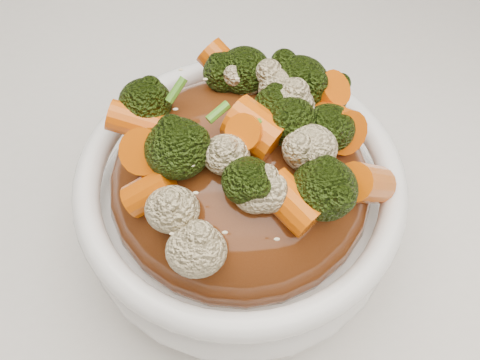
{
  "coord_description": "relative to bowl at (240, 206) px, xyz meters",
  "views": [
    {
      "loc": [
        -0.05,
        -0.2,
        1.12
      ],
      "look_at": [
        -0.05,
        0.0,
        0.82
      ],
      "focal_mm": 42.0,
      "sensor_mm": 36.0,
      "label": 1
    }
  ],
  "objects": [
    {
      "name": "tablecloth",
      "position": [
        0.05,
        -0.0,
        -0.06
      ],
      "size": [
        1.2,
        0.8,
        0.04
      ],
      "primitive_type": "cube",
      "color": "silver",
      "rests_on": "dining_table"
    },
    {
      "name": "bowl",
      "position": [
        0.0,
        0.0,
        0.0
      ],
      "size": [
        0.24,
        0.24,
        0.08
      ],
      "primitive_type": null,
      "rotation": [
        0.0,
        0.0,
        -0.15
      ],
      "color": "white",
      "rests_on": "tablecloth"
    },
    {
      "name": "sauce_base",
      "position": [
        -0.0,
        0.0,
        0.03
      ],
      "size": [
        0.19,
        0.19,
        0.09
      ],
      "primitive_type": "ellipsoid",
      "rotation": [
        0.0,
        0.0,
        -0.15
      ],
      "color": "#53260E",
      "rests_on": "bowl"
    },
    {
      "name": "carrots",
      "position": [
        -0.0,
        0.0,
        0.09
      ],
      "size": [
        0.19,
        0.19,
        0.05
      ],
      "primitive_type": null,
      "rotation": [
        0.0,
        0.0,
        -0.15
      ],
      "color": "#D85A07",
      "rests_on": "sauce_base"
    },
    {
      "name": "broccoli",
      "position": [
        -0.0,
        0.0,
        0.09
      ],
      "size": [
        0.19,
        0.19,
        0.04
      ],
      "primitive_type": null,
      "rotation": [
        0.0,
        0.0,
        -0.15
      ],
      "color": "black",
      "rests_on": "sauce_base"
    },
    {
      "name": "cauliflower",
      "position": [
        -0.0,
        0.0,
        0.09
      ],
      "size": [
        0.19,
        0.19,
        0.04
      ],
      "primitive_type": null,
      "rotation": [
        0.0,
        0.0,
        -0.15
      ],
      "color": "beige",
      "rests_on": "sauce_base"
    },
    {
      "name": "scallions",
      "position": [
        0.0,
        0.0,
        0.09
      ],
      "size": [
        0.15,
        0.15,
        0.02
      ],
      "primitive_type": null,
      "rotation": [
        0.0,
        0.0,
        -0.15
      ],
      "color": "#46891F",
      "rests_on": "sauce_base"
    },
    {
      "name": "sesame_seeds",
      "position": [
        0.0,
        0.0,
        0.09
      ],
      "size": [
        0.17,
        0.17,
        0.01
      ],
      "primitive_type": null,
      "rotation": [
        0.0,
        0.0,
        -0.15
      ],
      "color": "beige",
      "rests_on": "sauce_base"
    }
  ]
}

